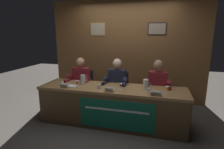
# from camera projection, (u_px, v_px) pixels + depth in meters

# --- Properties ---
(ground_plane) EXTENTS (12.00, 12.00, 0.00)m
(ground_plane) POSITION_uv_depth(u_px,v_px,m) (112.00, 122.00, 3.61)
(ground_plane) COLOR #4C4742
(wall_back_panelled) EXTENTS (4.02, 0.14, 2.60)m
(wall_back_panelled) POSITION_uv_depth(u_px,v_px,m) (126.00, 51.00, 4.71)
(wall_back_panelled) COLOR brown
(wall_back_panelled) RESTS_ON ground_plane
(conference_table) EXTENTS (2.82, 0.74, 0.74)m
(conference_table) POSITION_uv_depth(u_px,v_px,m) (111.00, 101.00, 3.41)
(conference_table) COLOR olive
(conference_table) RESTS_ON ground_plane
(chair_left) EXTENTS (0.44, 0.45, 0.91)m
(chair_left) POSITION_uv_depth(u_px,v_px,m) (84.00, 90.00, 4.25)
(chair_left) COLOR black
(chair_left) RESTS_ON ground_plane
(panelist_left) EXTENTS (0.51, 0.48, 1.23)m
(panelist_left) POSITION_uv_depth(u_px,v_px,m) (80.00, 81.00, 4.00)
(panelist_left) COLOR black
(panelist_left) RESTS_ON ground_plane
(nameplate_left) EXTENTS (0.16, 0.06, 0.08)m
(nameplate_left) POSITION_uv_depth(u_px,v_px,m) (64.00, 86.00, 3.41)
(nameplate_left) COLOR white
(nameplate_left) RESTS_ON conference_table
(juice_glass_left) EXTENTS (0.06, 0.06, 0.12)m
(juice_glass_left) POSITION_uv_depth(u_px,v_px,m) (77.00, 82.00, 3.46)
(juice_glass_left) COLOR white
(juice_glass_left) RESTS_ON conference_table
(water_cup_left) EXTENTS (0.06, 0.06, 0.08)m
(water_cup_left) POSITION_uv_depth(u_px,v_px,m) (62.00, 84.00, 3.55)
(water_cup_left) COLOR silver
(water_cup_left) RESTS_ON conference_table
(chair_center) EXTENTS (0.44, 0.45, 0.91)m
(chair_center) POSITION_uv_depth(u_px,v_px,m) (118.00, 93.00, 4.04)
(chair_center) COLOR black
(chair_center) RESTS_ON ground_plane
(panelist_center) EXTENTS (0.51, 0.48, 1.23)m
(panelist_center) POSITION_uv_depth(u_px,v_px,m) (116.00, 83.00, 3.79)
(panelist_center) COLOR black
(panelist_center) RESTS_ON ground_plane
(nameplate_center) EXTENTS (0.17, 0.06, 0.08)m
(nameplate_center) POSITION_uv_depth(u_px,v_px,m) (109.00, 90.00, 3.17)
(nameplate_center) COLOR white
(nameplate_center) RESTS_ON conference_table
(juice_glass_center) EXTENTS (0.06, 0.06, 0.12)m
(juice_glass_center) POSITION_uv_depth(u_px,v_px,m) (121.00, 85.00, 3.28)
(juice_glass_center) COLOR white
(juice_glass_center) RESTS_ON conference_table
(water_cup_center) EXTENTS (0.06, 0.06, 0.08)m
(water_cup_center) POSITION_uv_depth(u_px,v_px,m) (99.00, 87.00, 3.35)
(water_cup_center) COLOR silver
(water_cup_center) RESTS_ON conference_table
(chair_right) EXTENTS (0.44, 0.45, 0.91)m
(chair_right) POSITION_uv_depth(u_px,v_px,m) (157.00, 96.00, 3.83)
(chair_right) COLOR black
(chair_right) RESTS_ON ground_plane
(panelist_right) EXTENTS (0.51, 0.48, 1.23)m
(panelist_right) POSITION_uv_depth(u_px,v_px,m) (157.00, 86.00, 3.58)
(panelist_right) COLOR black
(panelist_right) RESTS_ON ground_plane
(nameplate_right) EXTENTS (0.20, 0.06, 0.08)m
(nameplate_right) POSITION_uv_depth(u_px,v_px,m) (156.00, 93.00, 2.97)
(nameplate_right) COLOR white
(nameplate_right) RESTS_ON conference_table
(juice_glass_right) EXTENTS (0.06, 0.06, 0.12)m
(juice_glass_right) POSITION_uv_depth(u_px,v_px,m) (167.00, 89.00, 3.07)
(juice_glass_right) COLOR white
(juice_glass_right) RESTS_ON conference_table
(water_cup_right) EXTENTS (0.06, 0.06, 0.08)m
(water_cup_right) POSITION_uv_depth(u_px,v_px,m) (149.00, 91.00, 3.11)
(water_cup_right) COLOR silver
(water_cup_right) RESTS_ON conference_table
(water_pitcher_left_side) EXTENTS (0.15, 0.10, 0.21)m
(water_pitcher_left_side) POSITION_uv_depth(u_px,v_px,m) (83.00, 79.00, 3.65)
(water_pitcher_left_side) COLOR silver
(water_pitcher_left_side) RESTS_ON conference_table
(water_pitcher_right_side) EXTENTS (0.15, 0.10, 0.21)m
(water_pitcher_right_side) POSITION_uv_depth(u_px,v_px,m) (146.00, 84.00, 3.29)
(water_pitcher_right_side) COLOR silver
(water_pitcher_right_side) RESTS_ON conference_table
(document_stack_left) EXTENTS (0.23, 0.18, 0.01)m
(document_stack_left) POSITION_uv_depth(u_px,v_px,m) (72.00, 86.00, 3.51)
(document_stack_left) COLOR white
(document_stack_left) RESTS_ON conference_table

